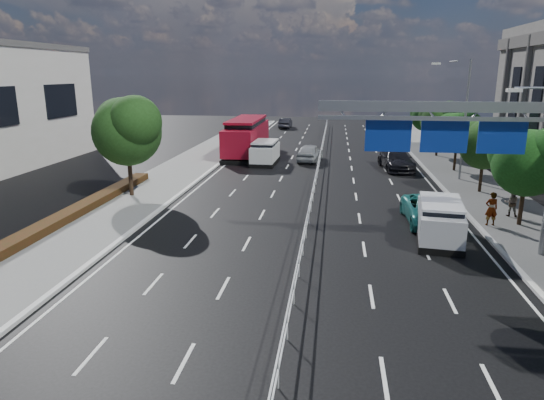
{
  "coord_description": "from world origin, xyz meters",
  "views": [
    {
      "loc": [
        1.26,
        -11.75,
        8.01
      ],
      "look_at": [
        -1.48,
        9.37,
        2.4
      ],
      "focal_mm": 32.0,
      "sensor_mm": 36.0,
      "label": 1
    }
  ],
  "objects_px": {
    "near_car_dark": "(286,123)",
    "parked_car_teal": "(430,211)",
    "red_bus": "(247,136)",
    "overhead_gantry": "(463,130)",
    "parked_car_dark": "(396,160)",
    "silver_minivan": "(440,221)",
    "near_car_silver": "(310,153)",
    "pedestrian_a": "(491,209)",
    "pedestrian_b": "(512,203)",
    "white_minivan": "(265,152)"
  },
  "relations": [
    {
      "from": "near_car_dark",
      "to": "silver_minivan",
      "type": "distance_m",
      "value": 50.41
    },
    {
      "from": "near_car_dark",
      "to": "pedestrian_a",
      "type": "distance_m",
      "value": 49.06
    },
    {
      "from": "near_car_silver",
      "to": "parked_car_teal",
      "type": "xyz_separation_m",
      "value": [
        7.5,
        -18.7,
        -0.06
      ]
    },
    {
      "from": "near_car_dark",
      "to": "overhead_gantry",
      "type": "bearing_deg",
      "value": 105.97
    },
    {
      "from": "parked_car_dark",
      "to": "pedestrian_a",
      "type": "height_order",
      "value": "pedestrian_a"
    },
    {
      "from": "parked_car_dark",
      "to": "pedestrian_a",
      "type": "xyz_separation_m",
      "value": [
        3.1,
        -15.84,
        0.22
      ]
    },
    {
      "from": "silver_minivan",
      "to": "pedestrian_a",
      "type": "height_order",
      "value": "silver_minivan"
    },
    {
      "from": "white_minivan",
      "to": "pedestrian_a",
      "type": "relative_size",
      "value": 2.67
    },
    {
      "from": "near_car_dark",
      "to": "parked_car_teal",
      "type": "distance_m",
      "value": 47.95
    },
    {
      "from": "white_minivan",
      "to": "near_car_dark",
      "type": "distance_m",
      "value": 29.42
    },
    {
      "from": "overhead_gantry",
      "to": "red_bus",
      "type": "height_order",
      "value": "overhead_gantry"
    },
    {
      "from": "pedestrian_a",
      "to": "pedestrian_b",
      "type": "distance_m",
      "value": 2.56
    },
    {
      "from": "silver_minivan",
      "to": "parked_car_teal",
      "type": "xyz_separation_m",
      "value": [
        -0.0,
        2.54,
        -0.23
      ]
    },
    {
      "from": "overhead_gantry",
      "to": "pedestrian_b",
      "type": "relative_size",
      "value": 6.64
    },
    {
      "from": "near_car_dark",
      "to": "parked_car_dark",
      "type": "distance_m",
      "value": 33.12
    },
    {
      "from": "near_car_silver",
      "to": "pedestrian_a",
      "type": "relative_size",
      "value": 2.61
    },
    {
      "from": "near_car_silver",
      "to": "parked_car_teal",
      "type": "relative_size",
      "value": 0.89
    },
    {
      "from": "near_car_dark",
      "to": "near_car_silver",
      "type": "bearing_deg",
      "value": 102.21
    },
    {
      "from": "near_car_silver",
      "to": "white_minivan",
      "type": "bearing_deg",
      "value": 32.6
    },
    {
      "from": "red_bus",
      "to": "near_car_dark",
      "type": "distance_m",
      "value": 24.62
    },
    {
      "from": "parked_car_teal",
      "to": "parked_car_dark",
      "type": "height_order",
      "value": "parked_car_dark"
    },
    {
      "from": "pedestrian_b",
      "to": "silver_minivan",
      "type": "bearing_deg",
      "value": 56.71
    },
    {
      "from": "white_minivan",
      "to": "parked_car_dark",
      "type": "height_order",
      "value": "white_minivan"
    },
    {
      "from": "silver_minivan",
      "to": "parked_car_teal",
      "type": "bearing_deg",
      "value": 97.45
    },
    {
      "from": "parked_car_teal",
      "to": "pedestrian_b",
      "type": "xyz_separation_m",
      "value": [
        4.76,
        1.72,
        0.17
      ]
    },
    {
      "from": "parked_car_teal",
      "to": "parked_car_dark",
      "type": "xyz_separation_m",
      "value": [
        0.0,
        15.63,
        0.08
      ]
    },
    {
      "from": "red_bus",
      "to": "silver_minivan",
      "type": "bearing_deg",
      "value": -60.08
    },
    {
      "from": "parked_car_dark",
      "to": "pedestrian_b",
      "type": "bearing_deg",
      "value": -77.75
    },
    {
      "from": "white_minivan",
      "to": "parked_car_teal",
      "type": "distance_m",
      "value": 20.39
    },
    {
      "from": "pedestrian_b",
      "to": "red_bus",
      "type": "bearing_deg",
      "value": -31.93
    },
    {
      "from": "near_car_dark",
      "to": "pedestrian_a",
      "type": "relative_size",
      "value": 2.47
    },
    {
      "from": "overhead_gantry",
      "to": "pedestrian_b",
      "type": "distance_m",
      "value": 8.89
    },
    {
      "from": "red_bus",
      "to": "parked_car_dark",
      "type": "relative_size",
      "value": 2.13
    },
    {
      "from": "white_minivan",
      "to": "parked_car_teal",
      "type": "bearing_deg",
      "value": -54.12
    },
    {
      "from": "near_car_silver",
      "to": "parked_car_dark",
      "type": "xyz_separation_m",
      "value": [
        7.5,
        -3.07,
        0.02
      ]
    },
    {
      "from": "red_bus",
      "to": "parked_car_teal",
      "type": "relative_size",
      "value": 2.27
    },
    {
      "from": "near_car_dark",
      "to": "parked_car_dark",
      "type": "xyz_separation_m",
      "value": [
        12.6,
        -30.63,
        0.09
      ]
    },
    {
      "from": "near_car_dark",
      "to": "pedestrian_b",
      "type": "bearing_deg",
      "value": 113.02
    },
    {
      "from": "near_car_dark",
      "to": "parked_car_teal",
      "type": "height_order",
      "value": "parked_car_teal"
    },
    {
      "from": "white_minivan",
      "to": "parked_car_dark",
      "type": "distance_m",
      "value": 11.52
    },
    {
      "from": "pedestrian_a",
      "to": "white_minivan",
      "type": "bearing_deg",
      "value": -56.61
    },
    {
      "from": "white_minivan",
      "to": "pedestrian_a",
      "type": "height_order",
      "value": "white_minivan"
    },
    {
      "from": "red_bus",
      "to": "parked_car_dark",
      "type": "bearing_deg",
      "value": -23.55
    },
    {
      "from": "red_bus",
      "to": "overhead_gantry",
      "type": "bearing_deg",
      "value": -61.4
    },
    {
      "from": "parked_car_teal",
      "to": "near_car_silver",
      "type": "bearing_deg",
      "value": 110.14
    },
    {
      "from": "red_bus",
      "to": "pedestrian_b",
      "type": "bearing_deg",
      "value": -46.89
    },
    {
      "from": "parked_car_teal",
      "to": "silver_minivan",
      "type": "bearing_deg",
      "value": -91.71
    },
    {
      "from": "overhead_gantry",
      "to": "parked_car_dark",
      "type": "distance_m",
      "value": 20.51
    },
    {
      "from": "red_bus",
      "to": "near_car_dark",
      "type": "relative_size",
      "value": 2.71
    },
    {
      "from": "white_minivan",
      "to": "near_car_dark",
      "type": "height_order",
      "value": "white_minivan"
    }
  ]
}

